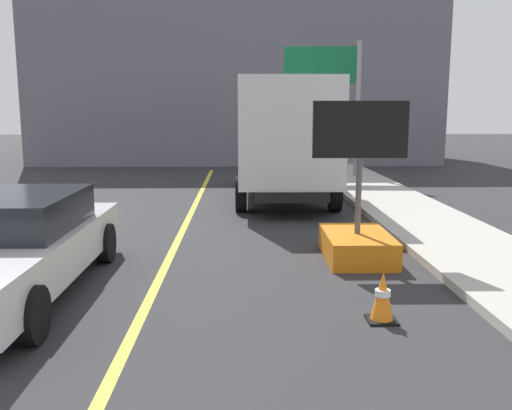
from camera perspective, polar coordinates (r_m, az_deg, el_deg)
lane_center_stripe at (r=6.65m, az=-12.66°, el=-13.09°), size 0.14×36.00×0.01m
arrow_board_trailer at (r=9.82m, az=10.27°, el=-2.67°), size 1.60×1.81×2.70m
box_truck at (r=15.98m, az=2.84°, el=6.98°), size 2.72×7.21×3.33m
pickup_car at (r=8.53m, az=-24.01°, el=-3.73°), size 2.14×5.11×1.38m
highway_guide_sign at (r=20.97m, az=8.21°, el=11.93°), size 2.78×0.32×5.00m
far_building_block at (r=29.98m, az=-2.02°, el=12.66°), size 19.19×8.92×8.26m
traffic_cone_mid_lane at (r=7.06m, az=12.75°, el=-9.11°), size 0.36×0.36×0.63m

